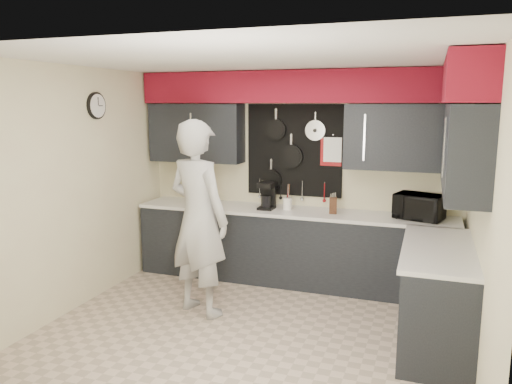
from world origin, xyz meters
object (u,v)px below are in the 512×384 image
at_px(person, 198,219).
at_px(microwave, 419,207).
at_px(knife_block, 333,205).
at_px(coffee_maker, 267,195).
at_px(utensil_crock, 287,204).

bearing_deg(person, microwave, -131.38).
distance_m(microwave, knife_block, 0.97).
height_order(microwave, coffee_maker, coffee_maker).
xyz_separation_m(knife_block, coffee_maker, (-0.82, -0.00, 0.08)).
bearing_deg(knife_block, coffee_maker, 169.09).
bearing_deg(coffee_maker, utensil_crock, 9.50).
bearing_deg(microwave, utensil_crock, -163.22).
bearing_deg(utensil_crock, microwave, -0.08).
xyz_separation_m(microwave, coffee_maker, (-1.78, -0.04, 0.03)).
relative_size(knife_block, utensil_crock, 1.34).
xyz_separation_m(utensil_crock, person, (-0.62, -1.22, 0.03)).
bearing_deg(microwave, coffee_maker, -162.00).
height_order(utensil_crock, coffee_maker, coffee_maker).
bearing_deg(knife_block, utensil_crock, 165.36).
relative_size(coffee_maker, person, 0.16).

